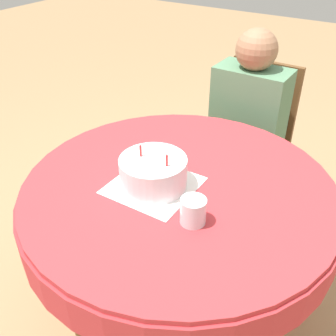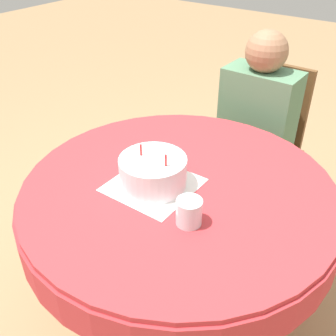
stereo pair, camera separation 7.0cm
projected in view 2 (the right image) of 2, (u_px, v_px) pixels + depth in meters
The scene contains 7 objects.
ground_plane at pixel (176, 314), 1.82m from camera, with size 12.00×12.00×0.00m, color #A37F56.
dining_table at pixel (178, 203), 1.46m from camera, with size 1.15×1.15×0.75m.
chair at pixel (259, 143), 2.17m from camera, with size 0.43×0.43×0.90m.
person at pixel (255, 119), 2.00m from camera, with size 0.37×0.30×1.11m.
napkin at pixel (153, 185), 1.40m from camera, with size 0.29×0.29×0.00m.
birthday_cake at pixel (153, 172), 1.37m from camera, with size 0.24×0.24×0.15m.
drinking_glass at pixel (189, 212), 1.22m from camera, with size 0.08×0.08×0.09m.
Camera 2 is at (0.63, -0.95, 1.58)m, focal length 42.00 mm.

